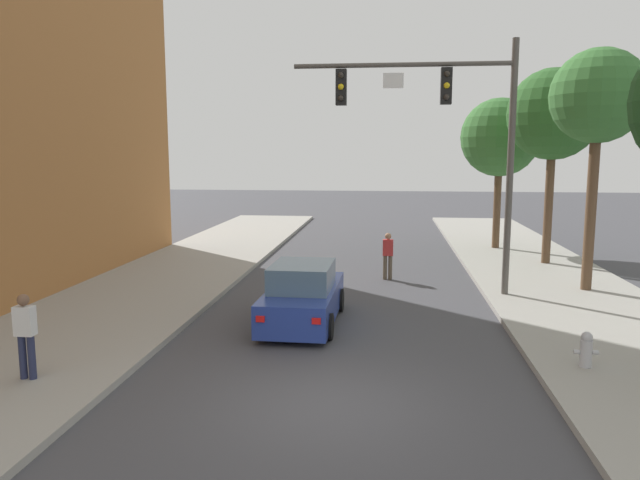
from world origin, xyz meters
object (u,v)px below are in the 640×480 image
pedestrian_crossing_road (388,254)px  street_tree_third (554,115)px  pedestrian_sidewalk_left_walker (25,332)px  car_lead_blue (303,296)px  traffic_signal_mast (448,120)px  fire_hydrant (586,349)px  street_tree_second (598,98)px  street_tree_farthest (500,138)px

pedestrian_crossing_road → street_tree_third: bearing=27.0°
pedestrian_sidewalk_left_walker → pedestrian_crossing_road: 12.47m
car_lead_blue → pedestrian_crossing_road: bearing=69.3°
traffic_signal_mast → pedestrian_crossing_road: 5.31m
car_lead_blue → pedestrian_sidewalk_left_walker: 6.61m
car_lead_blue → street_tree_third: street_tree_third is taller
fire_hydrant → street_tree_second: 9.28m
pedestrian_crossing_road → fire_hydrant: bearing=-65.4°
pedestrian_crossing_road → street_tree_farthest: street_tree_farthest is taller
pedestrian_sidewalk_left_walker → pedestrian_crossing_road: (6.75, 10.49, -0.15)m
street_tree_second → street_tree_farthest: street_tree_second is taller
traffic_signal_mast → street_tree_second: (4.48, 0.89, 0.66)m
fire_hydrant → street_tree_farthest: street_tree_farthest is taller
traffic_signal_mast → fire_hydrant: 8.21m
pedestrian_sidewalk_left_walker → street_tree_third: size_ratio=0.22×
pedestrian_sidewalk_left_walker → street_tree_farthest: street_tree_farthest is taller
car_lead_blue → street_tree_farthest: (7.00, 12.50, 4.32)m
car_lead_blue → pedestrian_crossing_road: 6.13m
traffic_signal_mast → pedestrian_sidewalk_left_walker: size_ratio=4.57×
car_lead_blue → street_tree_third: 13.13m
fire_hydrant → street_tree_third: 13.06m
pedestrian_sidewalk_left_walker → pedestrian_crossing_road: pedestrian_sidewalk_left_walker is taller
street_tree_second → traffic_signal_mast: bearing=-168.7°
pedestrian_sidewalk_left_walker → traffic_signal_mast: bearing=43.8°
street_tree_second → pedestrian_sidewalk_left_walker: bearing=-145.2°
pedestrian_sidewalk_left_walker → street_tree_farthest: size_ratio=0.25×
street_tree_third → street_tree_farthest: (-1.28, 3.65, -0.75)m
street_tree_second → street_tree_third: (-0.07, 4.60, -0.21)m
pedestrian_crossing_road → fire_hydrant: pedestrian_crossing_road is taller
car_lead_blue → pedestrian_sidewalk_left_walker: bearing=-133.9°
pedestrian_crossing_road → car_lead_blue: bearing=-110.7°
fire_hydrant → street_tree_farthest: size_ratio=0.11×
street_tree_third → car_lead_blue: bearing=-133.1°
pedestrian_sidewalk_left_walker → street_tree_second: size_ratio=0.22×
street_tree_farthest → street_tree_second: bearing=-80.7°
pedestrian_crossing_road → street_tree_third: 8.42m
street_tree_farthest → fire_hydrant: bearing=-93.3°
pedestrian_sidewalk_left_walker → fire_hydrant: (10.69, 1.86, -0.56)m
pedestrian_sidewalk_left_walker → street_tree_second: bearing=34.8°
car_lead_blue → street_tree_farthest: size_ratio=0.64×
street_tree_second → street_tree_farthest: 8.42m
pedestrian_sidewalk_left_walker → street_tree_second: 16.51m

